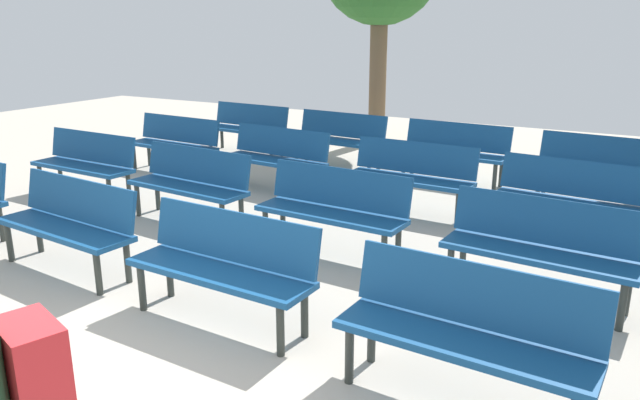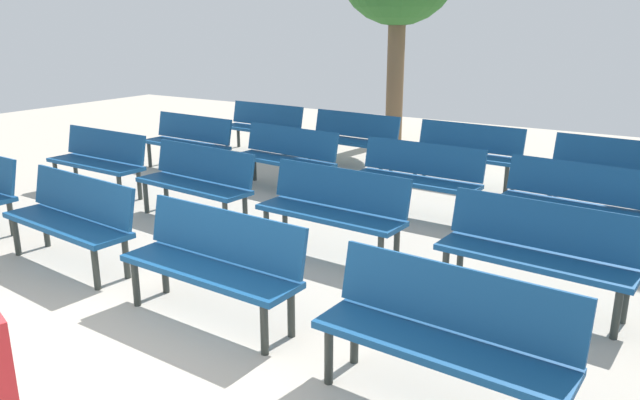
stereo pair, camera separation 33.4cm
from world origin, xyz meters
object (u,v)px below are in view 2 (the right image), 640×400
at_px(bench_r2_c1, 286,155).
at_px(bench_r2_c2, 418,174).
at_px(bench_r0_c2, 214,259).
at_px(bench_r0_c1, 72,215).
at_px(bench_r1_c3, 537,248).
at_px(bench_r0_c3, 445,330).
at_px(bench_r1_c2, 333,206).
at_px(bench_r3_c0, 263,125).
at_px(bench_r2_c0, 189,139).
at_px(bench_r1_c1, 197,179).
at_px(bench_r3_c3, 614,169).
at_px(bench_r2_c3, 578,200).
at_px(bench_r1_c0, 99,158).
at_px(bench_r3_c2, 466,150).
at_px(bench_r3_c1, 352,136).

bearing_deg(bench_r2_c1, bench_r2_c2, 3.13).
bearing_deg(bench_r0_c2, bench_r0_c1, 178.70).
distance_m(bench_r0_c2, bench_r1_c3, 2.67).
height_order(bench_r0_c1, bench_r0_c3, same).
height_order(bench_r1_c2, bench_r3_c0, same).
bearing_deg(bench_r0_c1, bench_r2_c0, 122.63).
xyz_separation_m(bench_r1_c1, bench_r3_c3, (4.18, 3.23, 0.00)).
distance_m(bench_r1_c1, bench_r2_c3, 4.32).
distance_m(bench_r2_c2, bench_r3_c0, 4.36).
xyz_separation_m(bench_r1_c0, bench_r3_c2, (4.14, 3.22, 0.00)).
xyz_separation_m(bench_r1_c2, bench_r2_c0, (-3.85, 1.91, 0.00)).
bearing_deg(bench_r0_c2, bench_r3_c0, 126.21).
bearing_deg(bench_r0_c2, bench_r1_c3, 39.55).
bearing_deg(bench_r0_c3, bench_r0_c2, 179.12).
relative_size(bench_r1_c0, bench_r3_c1, 0.99).
height_order(bench_r1_c0, bench_r2_c0, same).
bearing_deg(bench_r0_c1, bench_r0_c3, 1.24).
relative_size(bench_r1_c0, bench_r2_c2, 1.00).
xyz_separation_m(bench_r1_c2, bench_r3_c0, (-3.71, 3.69, 0.00)).
distance_m(bench_r0_c3, bench_r3_c2, 5.62).
bearing_deg(bench_r2_c2, bench_r0_c3, -62.20).
distance_m(bench_r1_c0, bench_r2_c3, 6.16).
bearing_deg(bench_r0_c2, bench_r3_c3, 68.28).
distance_m(bench_r1_c3, bench_r3_c3, 3.47).
relative_size(bench_r2_c1, bench_r2_c2, 1.01).
relative_size(bench_r0_c1, bench_r2_c0, 1.01).
bearing_deg(bench_r1_c1, bench_r1_c2, 1.66).
relative_size(bench_r2_c1, bench_r2_c3, 1.00).
xyz_separation_m(bench_r1_c2, bench_r2_c2, (0.19, 1.73, 0.00)).
bearing_deg(bench_r1_c1, bench_r2_c3, 24.69).
height_order(bench_r0_c3, bench_r2_c0, same).
xyz_separation_m(bench_r2_c1, bench_r2_c3, (3.94, -0.22, 0.00)).
bearing_deg(bench_r2_c2, bench_r1_c2, -94.08).
distance_m(bench_r1_c2, bench_r1_c3, 2.07).
bearing_deg(bench_r1_c2, bench_r2_c1, 138.83).
height_order(bench_r0_c1, bench_r1_c3, same).
height_order(bench_r0_c2, bench_r0_c3, same).
relative_size(bench_r1_c1, bench_r3_c1, 1.00).
bearing_deg(bench_r3_c3, bench_r1_c0, -148.43).
bearing_deg(bench_r0_c2, bench_r2_c2, 88.29).
height_order(bench_r1_c3, bench_r3_c1, same).
bearing_deg(bench_r3_c2, bench_r3_c1, -179.55).
xyz_separation_m(bench_r2_c0, bench_r2_c2, (4.04, -0.18, 0.00)).
distance_m(bench_r0_c3, bench_r1_c3, 1.75).
bearing_deg(bench_r2_c1, bench_r3_c1, 91.93).
distance_m(bench_r2_c0, bench_r3_c3, 6.22).
relative_size(bench_r1_c2, bench_r3_c2, 1.00).
xyz_separation_m(bench_r1_c3, bench_r2_c2, (-1.88, 1.87, 0.00)).
height_order(bench_r1_c3, bench_r3_c3, same).
bearing_deg(bench_r0_c1, bench_r3_c3, 54.69).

